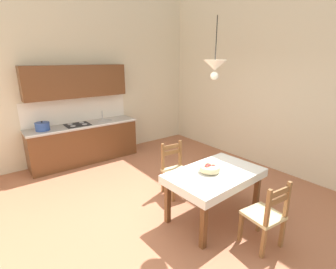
% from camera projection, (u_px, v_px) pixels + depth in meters
% --- Properties ---
extents(ground_plane, '(6.48, 6.69, 0.10)m').
position_uv_depth(ground_plane, '(159.00, 214.00, 4.04)').
color(ground_plane, '#AD6B4C').
extents(wall_back, '(6.48, 0.12, 4.26)m').
position_uv_depth(wall_back, '(80.00, 68.00, 5.76)').
color(wall_back, beige).
rests_on(wall_back, ground_plane).
extents(wall_right, '(0.12, 6.69, 4.26)m').
position_uv_depth(wall_right, '(277.00, 69.00, 5.15)').
color(wall_right, beige).
rests_on(wall_right, ground_plane).
extents(kitchen_cabinetry, '(2.43, 0.63, 2.20)m').
position_uv_depth(kitchen_cabinetry, '(82.00, 126.00, 5.77)').
color(kitchen_cabinetry, brown).
rests_on(kitchen_cabinetry, ground_plane).
extents(dining_table, '(1.44, 0.95, 0.75)m').
position_uv_depth(dining_table, '(214.00, 180.00, 3.70)').
color(dining_table, brown).
rests_on(dining_table, ground_plane).
extents(dining_chair_kitchen_side, '(0.47, 0.47, 0.93)m').
position_uv_depth(dining_chair_kitchen_side, '(176.00, 170.00, 4.44)').
color(dining_chair_kitchen_side, '#D1BC89').
rests_on(dining_chair_kitchen_side, ground_plane).
extents(dining_chair_camera_side, '(0.46, 0.46, 0.93)m').
position_uv_depth(dining_chair_camera_side, '(266.00, 216.00, 3.16)').
color(dining_chair_camera_side, '#D1BC89').
rests_on(dining_chair_camera_side, ground_plane).
extents(fruit_bowl, '(0.30, 0.30, 0.12)m').
position_uv_depth(fruit_bowl, '(209.00, 168.00, 3.65)').
color(fruit_bowl, beige).
rests_on(fruit_bowl, dining_table).
extents(pendant_lamp, '(0.32, 0.32, 0.81)m').
position_uv_depth(pendant_lamp, '(215.00, 66.00, 3.34)').
color(pendant_lamp, black).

